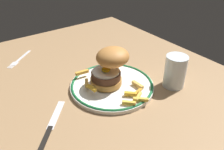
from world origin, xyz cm
name	(u,v)px	position (x,y,z in cm)	size (l,w,h in cm)	color
ground_plane	(114,99)	(0.00, 0.00, -2.00)	(118.22, 84.16, 4.00)	#95724D
dinner_plate	(112,85)	(-3.05, 1.44, 0.84)	(25.71, 25.71, 1.60)	white
burger	(110,65)	(-3.85, 1.42, 7.58)	(12.71, 12.61, 11.84)	#BA7D37
fries_pile	(116,85)	(-0.83, 1.28, 2.39)	(25.05, 15.43, 2.50)	orange
water_glass	(175,73)	(7.24, 17.67, 4.48)	(6.56, 6.56, 10.23)	silver
fork	(19,59)	(-38.44, -16.09, 0.18)	(10.60, 11.68, 0.36)	silver
knife	(50,128)	(2.06, -21.16, 0.26)	(14.53, 12.99, 0.70)	black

